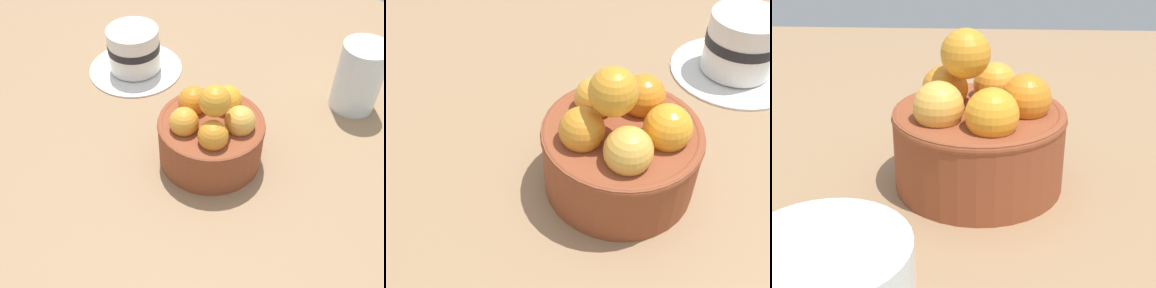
{
  "view_description": "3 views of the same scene",
  "coord_description": "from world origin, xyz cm",
  "views": [
    {
      "loc": [
        33.92,
        -31.0,
        48.67
      ],
      "look_at": [
        -1.99,
        -1.73,
        2.15
      ],
      "focal_mm": 43.26,
      "sensor_mm": 36.0,
      "label": 1
    },
    {
      "loc": [
        26.43,
        12.04,
        33.08
      ],
      "look_at": [
        1.88,
        -3.48,
        4.75
      ],
      "focal_mm": 41.15,
      "sensor_mm": 36.0,
      "label": 2
    },
    {
      "loc": [
        -0.88,
        43.03,
        23.75
      ],
      "look_at": [
        1.44,
        -3.38,
        2.18
      ],
      "focal_mm": 51.86,
      "sensor_mm": 36.0,
      "label": 3
    }
  ],
  "objects": [
    {
      "name": "ground_plane",
      "position": [
        0.0,
        0.0,
        -2.37
      ],
      "size": [
        127.97,
        117.27,
        4.74
      ],
      "primitive_type": "cube",
      "color": "#997551"
    },
    {
      "name": "terracotta_bowl",
      "position": [
        0.03,
        0.01,
        4.77
      ],
      "size": [
        14.7,
        14.7,
        13.6
      ],
      "color": "brown",
      "rests_on": "ground_plane"
    }
  ]
}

